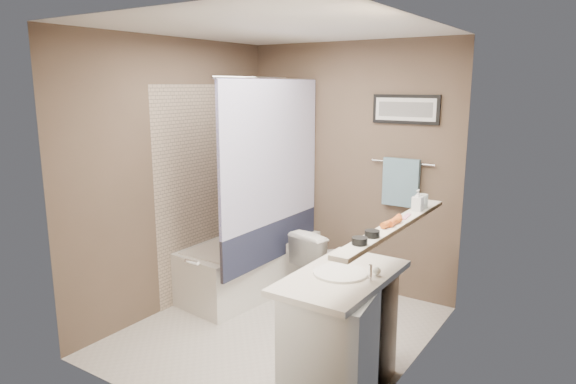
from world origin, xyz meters
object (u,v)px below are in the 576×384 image
Objects in this scene: glass_jar at (422,201)px; bathtub at (249,265)px; toilet at (327,263)px; soap_bottle at (418,200)px; vanity at (342,340)px; hair_brush_front at (391,222)px; candle_bowl_far at (372,234)px; candle_bowl_near at (360,241)px; hair_brush_back at (395,220)px.

bathtub is at bearing 172.54° from glass_jar.
toilet is 4.49× the size of soap_bottle.
vanity is 5.94× the size of soap_bottle.
toilet is at bearing 134.57° from hair_brush_front.
candle_bowl_near is at bearing -90.00° from candle_bowl_far.
candle_bowl_far is at bearing -25.26° from bathtub.
hair_brush_front and hair_brush_back have the same top height.
toilet is 1.69m from hair_brush_front.
soap_bottle is at bearing 164.36° from toilet.
toilet is at bearing 136.20° from hair_brush_back.
vanity is (0.86, -1.36, 0.06)m from toilet.
hair_brush_front is 0.58m from glass_jar.
vanity is 4.09× the size of hair_brush_front.
candle_bowl_far is at bearing 141.07° from toilet.
hair_brush_front is (0.19, 0.29, 0.74)m from vanity.
vanity is at bearing -117.69° from hair_brush_back.
vanity is at bearing -101.91° from glass_jar.
candle_bowl_far is 0.88m from glass_jar.
hair_brush_front is 0.06m from hair_brush_back.
toilet is (0.74, 0.25, 0.09)m from bathtub.
hair_brush_back reaches higher than toilet.
glass_jar is at bearing 90.00° from candle_bowl_near.
bathtub is at bearing 137.43° from vanity.
candle_bowl_near is at bearing -90.00° from hair_brush_back.
toilet is at bearing 150.94° from soap_bottle.
bathtub is 2.37m from candle_bowl_near.
candle_bowl_far is 0.41× the size of hair_brush_front.
candle_bowl_far is (1.05, -1.36, 0.79)m from toilet.
bathtub is at bearing 156.98° from hair_brush_back.
glass_jar is (1.79, -0.23, 0.92)m from bathtub.
soap_bottle reaches higher than toilet.
candle_bowl_near reaches higher than toilet.
hair_brush_front is at bearing -17.92° from bathtub.
candle_bowl_far is (1.79, -1.11, 0.89)m from bathtub.
candle_bowl_near is at bearing -90.00° from soap_bottle.
candle_bowl_near and candle_bowl_far have the same top height.
glass_jar is at bearing 90.00° from candle_bowl_far.
soap_bottle reaches higher than vanity.
glass_jar is at bearing 90.00° from hair_brush_back.
candle_bowl_near is (1.79, -1.28, 0.89)m from bathtub.
vanity is (1.60, -1.11, 0.15)m from bathtub.
vanity is 4.09× the size of hair_brush_back.
bathtub is 6.82× the size of hair_brush_back.
vanity is at bearing -103.42° from soap_bottle.
soap_bottle is (0.00, 0.78, 0.06)m from candle_bowl_far.
candle_bowl_far is 0.90× the size of glass_jar.
glass_jar is at bearing 90.00° from soap_bottle.
soap_bottle reaches higher than candle_bowl_near.
vanity is 0.81m from hair_brush_front.
hair_brush_back is at bearing -90.00° from soap_bottle.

